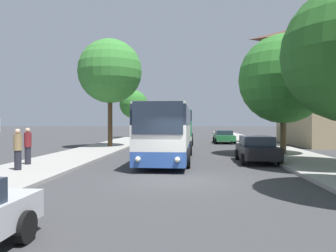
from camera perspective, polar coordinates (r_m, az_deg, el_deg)
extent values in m
plane|color=#38383A|center=(12.85, 2.02, -9.56)|extent=(300.00, 300.00, 0.00)
cube|color=gray|center=(14.84, -26.41, -7.95)|extent=(4.00, 120.00, 0.15)
cube|color=#2D519E|center=(19.37, -0.03, -4.21)|extent=(2.63, 10.25, 0.70)
cube|color=silver|center=(19.32, -0.03, -1.44)|extent=(2.63, 10.25, 1.17)
cube|color=#232D3D|center=(19.31, -0.03, 1.71)|extent=(2.65, 10.04, 0.95)
cube|color=silver|center=(19.32, -0.03, 3.29)|extent=(2.57, 10.04, 0.12)
cube|color=#232D3D|center=(14.20, -1.84, 1.45)|extent=(2.22, 0.09, 1.45)
sphere|color=#F4EAC1|center=(14.40, -5.29, -5.79)|extent=(0.24, 0.24, 0.24)
sphere|color=#F4EAC1|center=(14.19, 1.64, -5.88)|extent=(0.24, 0.24, 0.24)
cylinder|color=black|center=(16.53, -5.26, -5.50)|extent=(0.32, 1.00, 1.00)
cylinder|color=black|center=(16.27, 3.38, -5.60)|extent=(0.32, 1.00, 1.00)
cylinder|color=black|center=(22.55, -2.49, -3.83)|extent=(0.32, 1.00, 1.00)
cylinder|color=black|center=(22.37, 3.82, -3.87)|extent=(0.32, 1.00, 1.00)
cube|color=silver|center=(34.41, 2.11, -2.05)|extent=(2.45, 10.77, 0.70)
cube|color=#23844C|center=(34.37, 2.11, -0.33)|extent=(2.45, 10.77, 1.36)
cube|color=#232D3D|center=(34.37, 2.11, 1.60)|extent=(2.47, 10.55, 0.95)
cube|color=#23844C|center=(34.38, 2.11, 2.49)|extent=(2.40, 10.55, 0.12)
cube|color=#232D3D|center=(28.96, 1.72, 1.47)|extent=(2.19, 0.06, 1.45)
sphere|color=#F4EAC1|center=(29.04, 0.04, -2.49)|extent=(0.24, 0.24, 0.24)
sphere|color=#F4EAC1|center=(28.96, 3.40, -2.50)|extent=(0.24, 0.24, 0.24)
cylinder|color=black|center=(31.26, -0.33, -2.56)|extent=(0.30, 1.00, 1.00)
cylinder|color=black|center=(31.17, 4.13, -2.57)|extent=(0.30, 1.00, 1.00)
cylinder|color=black|center=(37.70, 0.44, -1.99)|extent=(0.30, 1.00, 1.00)
cylinder|color=black|center=(37.62, 4.14, -2.00)|extent=(0.30, 1.00, 1.00)
cylinder|color=black|center=(7.00, -23.66, -15.82)|extent=(0.21, 0.62, 0.62)
cube|color=black|center=(19.16, 15.23, -4.26)|extent=(1.99, 4.28, 0.65)
cube|color=#232D3D|center=(19.29, 15.15, -2.48)|extent=(1.72, 2.24, 0.52)
cylinder|color=black|center=(18.11, 18.94, -5.60)|extent=(0.21, 0.62, 0.62)
cylinder|color=black|center=(17.76, 12.93, -5.70)|extent=(0.21, 0.62, 0.62)
cylinder|color=black|center=(20.66, 17.21, -4.81)|extent=(0.21, 0.62, 0.62)
cylinder|color=black|center=(20.35, 11.94, -4.88)|extent=(0.21, 0.62, 0.62)
cube|color=#236B38|center=(35.57, 9.71, -2.01)|extent=(2.01, 4.45, 0.58)
cube|color=#232D3D|center=(35.72, 9.68, -1.16)|extent=(1.74, 2.32, 0.47)
cylinder|color=black|center=(34.35, 11.58, -2.59)|extent=(0.21, 0.62, 0.62)
cylinder|color=black|center=(34.12, 8.35, -2.61)|extent=(0.21, 0.62, 0.62)
cylinder|color=black|center=(37.06, 10.96, -2.35)|extent=(0.21, 0.62, 0.62)
cylinder|color=black|center=(36.85, 7.97, -2.36)|extent=(0.21, 0.62, 0.62)
cylinder|color=#23232D|center=(18.02, -23.23, -4.76)|extent=(0.30, 0.30, 0.88)
cylinder|color=maroon|center=(17.96, -23.24, -2.21)|extent=(0.36, 0.36, 0.73)
sphere|color=tan|center=(17.94, -23.25, -0.67)|extent=(0.24, 0.24, 0.24)
cylinder|color=#23232D|center=(16.10, -24.69, -5.42)|extent=(0.30, 0.30, 0.87)
cylinder|color=olive|center=(16.04, -24.70, -2.58)|extent=(0.36, 0.36, 0.73)
sphere|color=tan|center=(16.02, -24.71, -0.86)|extent=(0.24, 0.24, 0.24)
cylinder|color=#513D23|center=(47.26, -6.01, 0.05)|extent=(0.40, 0.40, 3.17)
sphere|color=#2D7028|center=(47.33, -6.02, 3.80)|extent=(4.02, 4.02, 4.02)
cylinder|color=#47331E|center=(28.97, -10.05, 0.91)|extent=(0.40, 0.40, 4.48)
sphere|color=#387F33|center=(29.30, -10.07, 9.39)|extent=(5.56, 5.56, 5.56)
cylinder|color=brown|center=(23.32, 19.43, -1.15)|extent=(0.40, 0.40, 2.79)
sphere|color=#2D7028|center=(23.49, 19.47, 7.74)|extent=(5.97, 5.97, 5.97)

